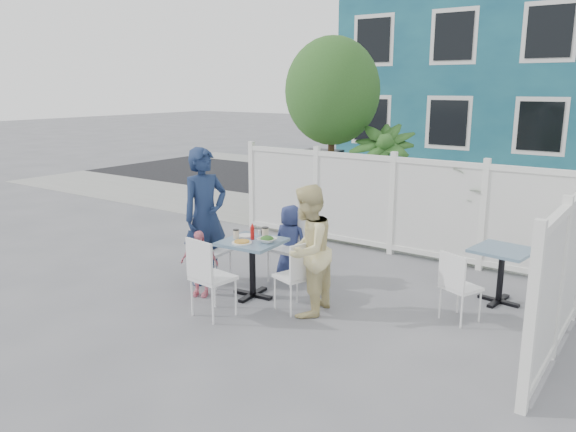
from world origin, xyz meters
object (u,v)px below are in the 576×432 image
Objects in this scene: woman at (307,251)px; toddler at (199,263)px; utility_cabinet at (321,185)px; man at (205,216)px; spare_table at (502,261)px; chair_left at (207,244)px; main_table at (252,253)px; boy at (290,242)px; chair_right at (298,271)px; chair_near at (208,272)px; chair_back at (290,241)px.

toddler is at bearing -86.71° from woman.
utility_cabinet is at bearing -158.42° from woman.
man is 1.79m from woman.
utility_cabinet is 1.77× the size of spare_table.
main_table is at bearing 78.08° from chair_left.
utility_cabinet is 1.26× the size of boy.
man reaches higher than woman.
toddler is (0.26, -0.42, -0.12)m from chair_left.
woman is 1.55m from toddler.
woman is (0.11, 0.02, 0.27)m from chair_right.
chair_left is at bearing 99.52° from toddler.
boy is at bearing -144.80° from woman.
main_table is 0.49× the size of woman.
main_table is 0.84m from chair_near.
toddler is (-0.57, -1.26, -0.09)m from boy.
woman is at bearing -80.95° from man.
chair_right is (2.48, -4.49, -0.16)m from utility_cabinet.
chair_back reaches higher than chair_left.
woman is (1.77, -0.14, -0.16)m from man.
chair_back is at bearing -70.64° from utility_cabinet.
chair_right is at bearing 76.81° from chair_left.
spare_table is 0.78× the size of chair_near.
utility_cabinet is 1.51× the size of chair_right.
utility_cabinet is 5.53m from chair_near.
chair_near is 0.52× the size of man.
chair_back is 1.24m from man.
woman is (0.85, -0.87, 0.22)m from chair_back.
boy reaches higher than chair_right.
chair_left reaches higher than spare_table.
chair_back is at bearing 122.36° from chair_left.
main_table is 0.79× the size of chair_back.
boy is (0.87, 0.81, -0.41)m from man.
chair_back is at bearing 122.47° from boy.
man is 1.78× the size of boy.
chair_back is 0.52× the size of man.
utility_cabinet is 5.17m from woman.
chair_near is 0.77m from toddler.
toddler is (-1.36, -0.29, -0.08)m from chair_right.
boy is at bearing 97.48° from chair_near.
woman reaches higher than main_table.
chair_right is (1.62, -0.13, -0.04)m from chair_left.
main_table is 0.71m from toddler.
utility_cabinet is 1.38× the size of chair_near.
spare_table is 2.79m from chair_back.
chair_right is 0.90× the size of chair_back.
man is (0.82, -4.33, 0.27)m from utility_cabinet.
chair_left is 0.51× the size of man.
utility_cabinet is 3.99m from chair_back.
chair_right is (-1.93, -1.72, -0.03)m from spare_table.
man is at bearing -156.47° from spare_table.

